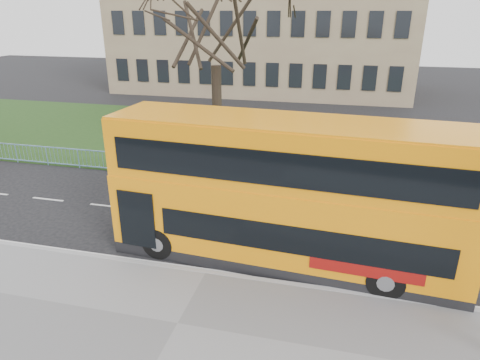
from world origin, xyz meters
The scene contains 7 objects.
ground centered at (0.00, 0.00, 0.00)m, with size 120.00×120.00×0.00m, color black.
kerb centered at (0.00, -1.55, 0.07)m, with size 80.00×0.20×0.14m, color #949497.
grass_verge centered at (0.00, 14.30, 0.04)m, with size 80.00×15.40×0.08m, color #1D3D16.
guard_railing centered at (0.00, 6.60, 0.55)m, with size 40.00×0.12×1.10m, color #78A7D5, non-canonical shape.
bare_tree centered at (-3.00, 10.00, 6.36)m, with size 8.79×8.79×12.56m, color black, non-canonical shape.
civic_building centered at (-5.00, 35.00, 7.00)m, with size 30.00×15.00×14.00m, color #8C7159.
yellow_bus centered at (2.31, 0.05, 2.63)m, with size 11.88×3.54×4.91m.
Camera 1 is at (3.93, -12.94, 8.17)m, focal length 32.00 mm.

